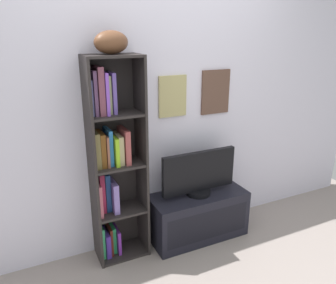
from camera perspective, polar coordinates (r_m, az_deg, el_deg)
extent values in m
cube|color=silver|center=(2.82, -3.10, 5.46)|extent=(4.80, 0.06, 2.40)
cube|color=tan|center=(2.84, 0.79, 7.87)|extent=(0.25, 0.02, 0.35)
cube|color=gray|center=(2.83, 0.84, 7.85)|extent=(0.20, 0.01, 0.30)
cube|color=brown|center=(3.05, 8.17, 8.51)|extent=(0.29, 0.02, 0.40)
cube|color=gray|center=(3.04, 8.22, 8.50)|extent=(0.24, 0.01, 0.35)
cube|color=#2A2524|center=(2.62, -12.90, -4.33)|extent=(0.02, 0.27, 1.68)
cube|color=#2A2524|center=(2.72, -4.57, -2.99)|extent=(0.02, 0.27, 1.68)
cube|color=#2A2524|center=(2.78, -9.46, -2.71)|extent=(0.43, 0.01, 1.68)
cube|color=#2A2524|center=(3.08, -7.87, -18.13)|extent=(0.39, 0.26, 0.02)
cube|color=#2A2524|center=(2.85, -8.24, -11.50)|extent=(0.39, 0.26, 0.02)
cube|color=#2A2524|center=(2.67, -8.64, -3.86)|extent=(0.39, 0.26, 0.02)
cube|color=#2A2524|center=(2.54, -9.09, 4.72)|extent=(0.39, 0.26, 0.02)
cube|color=#2A2524|center=(2.48, -9.61, 14.43)|extent=(0.39, 0.26, 0.02)
cube|color=#3CBA74|center=(2.98, -11.46, -16.11)|extent=(0.03, 0.18, 0.28)
cube|color=#4C2E9F|center=(3.00, -10.62, -16.55)|extent=(0.04, 0.20, 0.21)
cube|color=#551B14|center=(3.01, -10.07, -16.03)|extent=(0.02, 0.18, 0.25)
cube|color=#289659|center=(3.03, -9.56, -15.86)|extent=(0.03, 0.15, 0.24)
cube|color=#712A9E|center=(3.03, -8.80, -16.14)|extent=(0.03, 0.19, 0.22)
cube|color=#BD5C6E|center=(2.76, -11.97, -9.36)|extent=(0.03, 0.22, 0.27)
cube|color=maroon|center=(2.78, -11.46, -8.34)|extent=(0.04, 0.15, 0.34)
cube|color=navy|center=(2.79, -10.55, -8.27)|extent=(0.04, 0.15, 0.33)
cube|color=#8169BA|center=(2.79, -9.41, -9.03)|extent=(0.04, 0.21, 0.25)
cube|color=brown|center=(2.60, -12.44, -1.16)|extent=(0.04, 0.20, 0.28)
cube|color=brown|center=(2.62, -11.49, -1.12)|extent=(0.04, 0.20, 0.27)
cube|color=brown|center=(2.62, -10.75, -1.27)|extent=(0.02, 0.20, 0.25)
cube|color=#2870B8|center=(2.63, -10.22, -0.70)|extent=(0.03, 0.18, 0.29)
cube|color=#8DC521|center=(2.64, -9.30, -1.30)|extent=(0.03, 0.22, 0.23)
cube|color=tan|center=(2.65, -8.56, -1.07)|extent=(0.04, 0.20, 0.23)
cube|color=#9D4544|center=(2.65, -7.55, -0.54)|extent=(0.04, 0.22, 0.28)
cube|color=#6B6DB1|center=(2.51, -13.38, 7.54)|extent=(0.02, 0.18, 0.26)
cube|color=#66426B|center=(2.50, -12.76, 8.32)|extent=(0.03, 0.19, 0.33)
cube|color=brown|center=(2.50, -11.84, 8.69)|extent=(0.04, 0.21, 0.35)
cube|color=#854BCB|center=(2.51, -10.94, 8.29)|extent=(0.02, 0.21, 0.31)
cube|color=#A4B071|center=(2.54, -10.39, 8.13)|extent=(0.02, 0.17, 0.28)
cube|color=#614A9E|center=(2.54, -9.69, 8.41)|extent=(0.03, 0.19, 0.30)
ellipsoid|color=brown|center=(2.47, -9.73, 16.56)|extent=(0.33, 0.27, 0.16)
cube|color=black|center=(3.16, 5.11, -12.38)|extent=(0.89, 0.39, 0.44)
cube|color=black|center=(3.03, 6.94, -13.99)|extent=(0.80, 0.01, 0.28)
cylinder|color=black|center=(3.04, 5.23, -8.54)|extent=(0.22, 0.22, 0.04)
cube|color=black|center=(2.96, 5.35, -5.04)|extent=(0.71, 0.04, 0.37)
cube|color=white|center=(2.95, 5.47, -5.13)|extent=(0.67, 0.01, 0.33)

